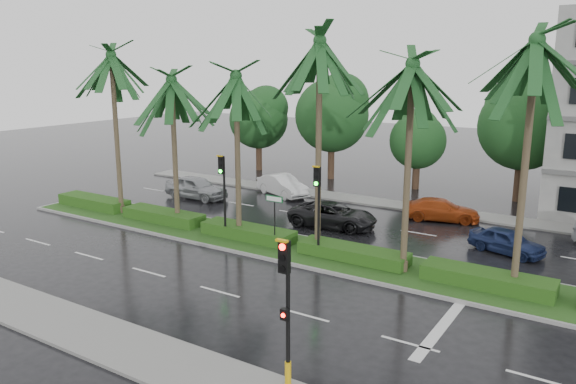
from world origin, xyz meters
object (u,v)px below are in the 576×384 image
Objects in this scene: street_sign at (274,208)px; signal_near at (286,307)px; signal_median_left at (223,184)px; car_red at (441,210)px; car_darkgrey at (333,215)px; car_silver at (196,187)px; car_white at (283,185)px; car_blue at (507,241)px.

signal_near is at bearing -54.66° from street_sign.
signal_median_left is 13.06m from car_red.
signal_median_left is 6.76m from car_darkgrey.
street_sign is 0.57× the size of car_silver.
signal_median_left is 0.96× the size of car_silver.
signal_median_left is at bearing 124.26° from car_red.
signal_median_left is 1.00× the size of car_red.
street_sign reaches higher than car_white.
car_white is at bearing 46.84° from car_darkgrey.
car_blue is at bearing -83.25° from car_white.
car_darkgrey is (11.00, -1.03, -0.09)m from car_silver.
car_darkgrey reaches higher than car_blue.
car_blue is (2.70, 15.50, -1.89)m from signal_near.
car_white is 1.22× the size of car_blue.
signal_near is 1.00× the size of signal_median_left.
car_darkgrey is at bearing 56.57° from signal_median_left.
car_white is at bearing 72.53° from car_red.
signal_near is 13.93m from signal_median_left.
car_silver is 1.26× the size of car_blue.
car_red is 6.08m from car_blue.
signal_median_left reaches higher than signal_near.
street_sign is at bearing -126.73° from car_white.
car_silver reaches higher than car_white.
car_darkgrey is 6.57m from car_red.
car_white is 8.11m from car_darkgrey.
street_sign is at bearing 135.75° from car_red.
car_blue is (15.70, -4.35, -0.11)m from car_white.
car_darkgrey is (-6.50, 14.99, -1.82)m from signal_near.
car_white is at bearing 121.02° from street_sign.
signal_near is at bearing -44.09° from signal_median_left.
car_darkgrey is at bearing 118.24° from car_red.
signal_median_left is 0.99× the size of car_white.
street_sign is 12.24m from car_silver.
signal_near is at bearing -132.68° from car_silver.
street_sign is at bearing 168.04° from car_darkgrey.
car_silver is (-17.50, 16.02, -1.73)m from signal_near.
car_darkgrey is 1.13× the size of car_red.
signal_near is at bearing 169.17° from car_red.
car_silver is at bearing 152.65° from car_white.
street_sign reaches higher than car_silver.
signal_near is 23.79m from car_white.
signal_near is 16.44m from car_darkgrey.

